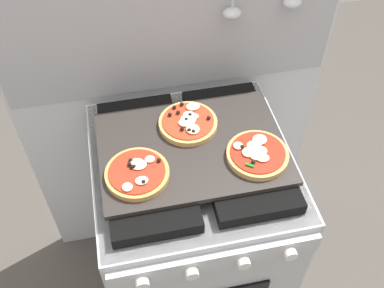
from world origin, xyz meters
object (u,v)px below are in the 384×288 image
(pizza_right, at_px, (257,154))
(pizza_center, at_px, (188,122))
(baking_tray, at_px, (192,148))
(pizza_left, at_px, (137,173))
(stove, at_px, (192,230))

(pizza_right, xyz_separation_m, pizza_center, (-0.17, 0.16, 0.00))
(baking_tray, bearing_deg, pizza_left, -156.11)
(pizza_right, relative_size, pizza_center, 1.00)
(stove, xyz_separation_m, pizza_right, (0.17, -0.07, 0.48))
(pizza_left, bearing_deg, stove, 23.42)
(pizza_left, height_order, pizza_right, same)
(baking_tray, xyz_separation_m, pizza_right, (0.17, -0.08, 0.02))
(baking_tray, relative_size, pizza_right, 3.06)
(pizza_left, distance_m, pizza_center, 0.24)
(baking_tray, height_order, pizza_right, pizza_right)
(stove, xyz_separation_m, pizza_center, (0.01, 0.09, 0.48))
(stove, height_order, pizza_center, pizza_center)
(pizza_right, height_order, pizza_center, same)
(pizza_left, bearing_deg, baking_tray, 23.89)
(pizza_center, bearing_deg, pizza_right, -44.08)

